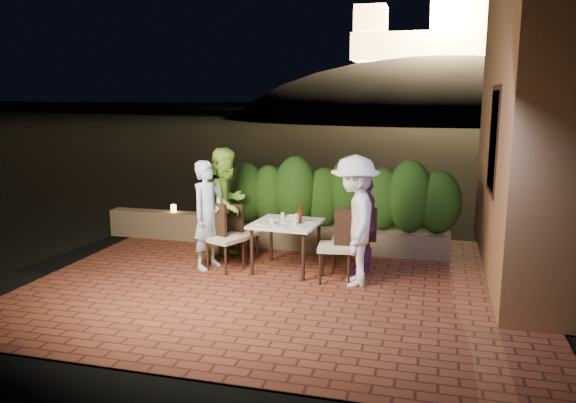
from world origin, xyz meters
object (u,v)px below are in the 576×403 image
(diner_green, at_px, (226,204))
(parapet_lamp, at_px, (174,208))
(chair_left_front, at_px, (225,237))
(chair_right_front, at_px, (336,245))
(chair_left_back, at_px, (242,233))
(dining_table, at_px, (286,246))
(diner_white, at_px, (355,221))
(diner_purple, at_px, (365,224))
(bowl, at_px, (290,217))
(beer_bottle, at_px, (300,214))
(diner_blue, at_px, (208,215))
(chair_right_back, at_px, (347,239))

(diner_green, relative_size, parapet_lamp, 12.95)
(chair_left_front, relative_size, chair_right_front, 0.96)
(chair_left_front, distance_m, chair_right_front, 1.72)
(chair_left_front, bearing_deg, chair_left_back, 105.18)
(dining_table, relative_size, diner_white, 0.53)
(chair_right_front, xyz_separation_m, diner_purple, (0.34, 0.49, 0.22))
(bowl, distance_m, chair_left_back, 0.88)
(chair_left_front, bearing_deg, bowl, 52.03)
(dining_table, distance_m, chair_left_front, 0.94)
(beer_bottle, bearing_deg, diner_blue, -171.76)
(parapet_lamp, bearing_deg, dining_table, -27.75)
(bowl, relative_size, chair_left_back, 0.20)
(diner_white, bearing_deg, dining_table, -120.49)
(dining_table, distance_m, chair_right_front, 0.89)
(dining_table, bearing_deg, bowl, 92.53)
(diner_green, xyz_separation_m, diner_white, (2.19, -0.76, 0.01))
(beer_bottle, height_order, chair_left_back, beer_bottle)
(diner_white, relative_size, diner_purple, 1.22)
(chair_left_front, distance_m, diner_green, 0.75)
(dining_table, height_order, chair_left_front, chair_left_front)
(beer_bottle, distance_m, chair_right_back, 0.81)
(chair_right_back, bearing_deg, diner_green, -10.80)
(dining_table, bearing_deg, chair_left_front, -166.45)
(dining_table, height_order, chair_right_back, chair_right_back)
(chair_left_back, distance_m, parapet_lamp, 1.97)
(chair_right_back, height_order, diner_green, diner_green)
(dining_table, relative_size, chair_left_front, 0.95)
(bowl, relative_size, chair_right_back, 0.18)
(chair_left_front, xyz_separation_m, diner_purple, (2.06, 0.40, 0.24))
(diner_blue, height_order, diner_green, diner_green)
(chair_left_front, bearing_deg, parapet_lamp, 159.41)
(diner_purple, height_order, parapet_lamp, diner_purple)
(diner_blue, relative_size, diner_white, 0.91)
(chair_left_front, distance_m, parapet_lamp, 2.24)
(diner_green, bearing_deg, chair_left_back, -81.73)
(chair_left_front, bearing_deg, diner_blue, -162.67)
(beer_bottle, height_order, chair_right_front, chair_right_front)
(dining_table, bearing_deg, diner_blue, -170.98)
(beer_bottle, height_order, diner_purple, diner_purple)
(diner_white, bearing_deg, chair_left_front, -106.08)
(chair_left_front, xyz_separation_m, chair_right_front, (1.72, -0.10, 0.02))
(chair_right_front, relative_size, diner_green, 0.58)
(bowl, xyz_separation_m, chair_left_back, (-0.81, 0.07, -0.32))
(chair_left_back, distance_m, chair_right_back, 1.73)
(bowl, distance_m, chair_right_front, 1.04)
(bowl, relative_size, parapet_lamp, 1.29)
(chair_right_front, distance_m, diner_green, 2.08)
(beer_bottle, relative_size, chair_left_back, 0.31)
(diner_white, distance_m, parapet_lamp, 4.01)
(beer_bottle, bearing_deg, bowl, 130.86)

